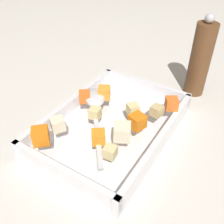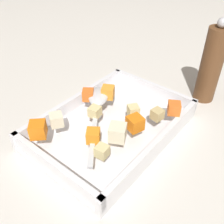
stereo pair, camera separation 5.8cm
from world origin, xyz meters
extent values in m
plane|color=beige|center=(0.00, 0.00, 0.00)|extent=(4.00, 4.00, 0.00)
cube|color=silver|center=(0.00, 0.01, 0.01)|extent=(0.37, 0.25, 0.01)
cube|color=silver|center=(0.00, -0.11, 0.03)|extent=(0.37, 0.01, 0.03)
cube|color=silver|center=(0.00, 0.13, 0.03)|extent=(0.37, 0.01, 0.03)
cube|color=silver|center=(-0.17, 0.01, 0.03)|extent=(0.01, 0.25, 0.03)
cube|color=silver|center=(0.18, 0.01, 0.03)|extent=(0.01, 0.25, 0.03)
cube|color=orange|center=(0.10, -0.09, 0.06)|extent=(0.04, 0.04, 0.03)
cube|color=orange|center=(-0.14, 0.09, 0.07)|extent=(0.05, 0.05, 0.03)
cube|color=orange|center=(0.05, 0.07, 0.06)|extent=(0.04, 0.04, 0.03)
cube|color=orange|center=(-0.08, -0.01, 0.06)|extent=(0.04, 0.04, 0.03)
cube|color=orange|center=(0.00, -0.06, 0.06)|extent=(0.04, 0.04, 0.03)
cube|color=orange|center=(0.02, 0.10, 0.06)|extent=(0.04, 0.04, 0.03)
cube|color=beige|center=(-0.10, 0.08, 0.06)|extent=(0.04, 0.04, 0.03)
cube|color=#E0CC89|center=(0.04, -0.02, 0.06)|extent=(0.03, 0.03, 0.02)
cube|color=#E0CC89|center=(-0.02, 0.04, 0.06)|extent=(0.03, 0.03, 0.02)
cube|color=beige|center=(-0.05, -0.05, 0.07)|extent=(0.05, 0.05, 0.03)
cube|color=#E0CC89|center=(-0.10, -0.05, 0.06)|extent=(0.03, 0.03, 0.02)
cube|color=tan|center=(0.06, -0.07, 0.06)|extent=(0.03, 0.03, 0.02)
ellipsoid|color=silver|center=(0.03, 0.08, 0.06)|extent=(0.09, 0.09, 0.02)
cube|color=silver|center=(-0.07, 0.00, 0.05)|extent=(0.15, 0.12, 0.01)
cylinder|color=brown|center=(0.28, -0.10, 0.10)|extent=(0.06, 0.06, 0.20)
sphere|color=#B7B7BC|center=(0.28, -0.10, 0.21)|extent=(0.02, 0.02, 0.02)
camera|label=1|loc=(-0.38, -0.23, 0.42)|focal=40.92mm
camera|label=2|loc=(-0.35, -0.28, 0.42)|focal=40.92mm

